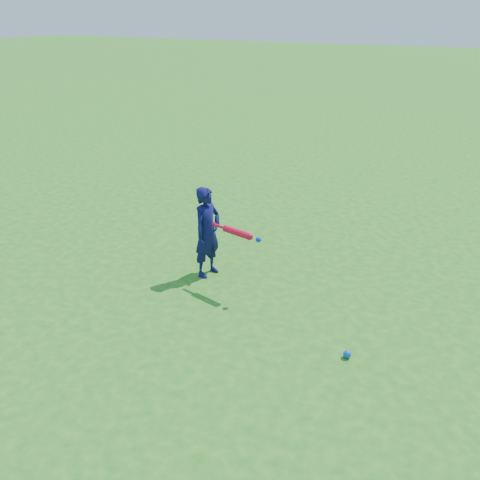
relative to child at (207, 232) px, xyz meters
The scene contains 4 objects.
ground 0.56m from the child, behind, with size 80.00×80.00×0.00m, color #236E1A.
child is the anchor object (origin of this frame).
ground_ball_blue 2.19m from the child, 24.93° to the right, with size 0.07×0.07×0.07m, color blue.
bat_swing 0.55m from the child, 19.91° to the right, with size 0.66×0.22×0.08m.
Camera 1 is at (2.96, -4.91, 2.95)m, focal length 40.00 mm.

